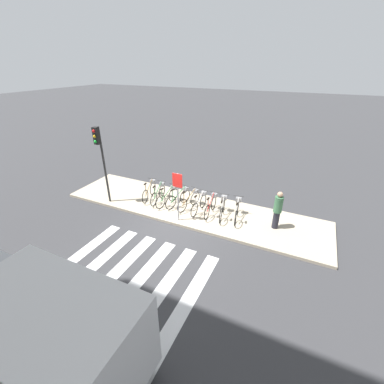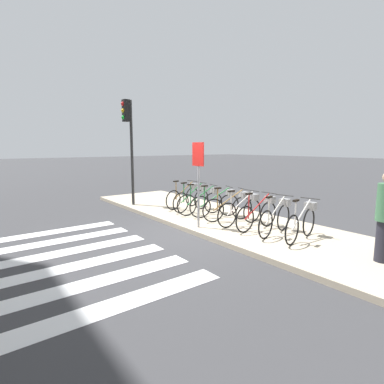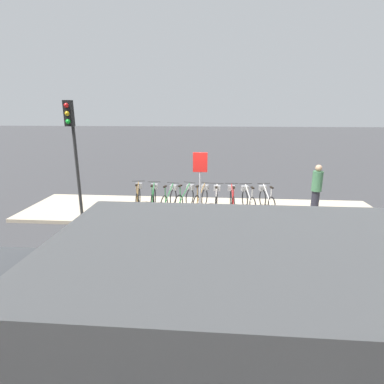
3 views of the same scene
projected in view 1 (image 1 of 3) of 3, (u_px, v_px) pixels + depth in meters
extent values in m
plane|color=#38383A|center=(175.00, 225.00, 11.15)|extent=(120.00, 120.00, 0.00)
cube|color=#B7A88E|center=(190.00, 208.00, 12.35)|extent=(12.61, 3.03, 0.12)
cube|color=silver|center=(29.00, 294.00, 7.84)|extent=(0.45, 8.00, 0.01)
cube|color=silver|center=(49.00, 305.00, 7.50)|extent=(0.45, 8.00, 0.01)
cube|color=silver|center=(72.00, 317.00, 7.16)|extent=(0.45, 8.00, 0.01)
cube|color=silver|center=(96.00, 329.00, 6.82)|extent=(0.45, 8.00, 0.01)
cube|color=silver|center=(123.00, 344.00, 6.47)|extent=(0.45, 8.00, 0.01)
cube|color=silver|center=(154.00, 359.00, 6.13)|extent=(0.45, 8.00, 0.01)
torus|color=black|center=(145.00, 197.00, 12.57)|extent=(0.15, 0.67, 0.67)
torus|color=black|center=(153.00, 188.00, 13.36)|extent=(0.15, 0.67, 0.67)
cylinder|color=olive|center=(149.00, 188.00, 12.84)|extent=(0.19, 0.93, 0.57)
cylinder|color=olive|center=(146.00, 190.00, 12.54)|extent=(0.04, 0.04, 0.61)
cube|color=black|center=(145.00, 184.00, 12.40)|extent=(0.10, 0.21, 0.04)
cylinder|color=#262626|center=(152.00, 178.00, 13.10)|extent=(0.46, 0.10, 0.02)
cube|color=gray|center=(153.00, 181.00, 13.23)|extent=(0.27, 0.24, 0.18)
torus|color=black|center=(154.00, 199.00, 12.30)|extent=(0.11, 0.67, 0.67)
torus|color=black|center=(162.00, 191.00, 13.08)|extent=(0.11, 0.67, 0.67)
cylinder|color=#267238|center=(158.00, 190.00, 12.57)|extent=(0.13, 0.94, 0.57)
cylinder|color=#267238|center=(155.00, 193.00, 12.27)|extent=(0.04, 0.04, 0.61)
cube|color=black|center=(154.00, 187.00, 12.13)|extent=(0.09, 0.21, 0.04)
cylinder|color=#262626|center=(161.00, 181.00, 12.82)|extent=(0.46, 0.07, 0.02)
cube|color=gray|center=(162.00, 184.00, 12.95)|extent=(0.26, 0.22, 0.18)
torus|color=black|center=(161.00, 202.00, 12.08)|extent=(0.17, 0.67, 0.67)
torus|color=black|center=(173.00, 195.00, 12.74)|extent=(0.17, 0.67, 0.67)
cylinder|color=#267238|center=(167.00, 193.00, 12.28)|extent=(0.22, 0.93, 0.57)
cylinder|color=#267238|center=(162.00, 195.00, 12.03)|extent=(0.04, 0.04, 0.61)
cube|color=black|center=(162.00, 189.00, 11.88)|extent=(0.11, 0.21, 0.04)
cylinder|color=#262626|center=(173.00, 184.00, 12.48)|extent=(0.46, 0.12, 0.02)
cube|color=gray|center=(174.00, 187.00, 12.60)|extent=(0.28, 0.24, 0.18)
torus|color=black|center=(171.00, 203.00, 12.01)|extent=(0.26, 0.65, 0.67)
torus|color=black|center=(185.00, 196.00, 12.60)|extent=(0.26, 0.65, 0.67)
cylinder|color=#267238|center=(178.00, 194.00, 12.18)|extent=(0.34, 0.90, 0.57)
cylinder|color=#267238|center=(173.00, 196.00, 11.95)|extent=(0.04, 0.04, 0.61)
cube|color=black|center=(172.00, 190.00, 11.81)|extent=(0.13, 0.21, 0.04)
cylinder|color=#262626|center=(185.00, 186.00, 12.34)|extent=(0.44, 0.18, 0.02)
cube|color=gray|center=(186.00, 189.00, 12.46)|extent=(0.29, 0.27, 0.18)
torus|color=black|center=(182.00, 206.00, 11.77)|extent=(0.22, 0.66, 0.67)
torus|color=black|center=(195.00, 198.00, 12.39)|extent=(0.22, 0.66, 0.67)
cylinder|color=olive|center=(189.00, 197.00, 11.96)|extent=(0.29, 0.92, 0.57)
cylinder|color=olive|center=(184.00, 199.00, 11.72)|extent=(0.04, 0.04, 0.61)
cube|color=black|center=(184.00, 193.00, 11.57)|extent=(0.12, 0.21, 0.04)
cylinder|color=#262626|center=(195.00, 188.00, 12.13)|extent=(0.45, 0.15, 0.02)
cube|color=gray|center=(196.00, 191.00, 12.25)|extent=(0.29, 0.26, 0.18)
torus|color=black|center=(194.00, 210.00, 11.43)|extent=(0.06, 0.68, 0.67)
torus|color=black|center=(203.00, 201.00, 12.17)|extent=(0.06, 0.68, 0.67)
cylinder|color=silver|center=(199.00, 200.00, 11.68)|extent=(0.07, 0.94, 0.57)
cylinder|color=silver|center=(196.00, 203.00, 11.40)|extent=(0.03, 0.03, 0.61)
cube|color=black|center=(196.00, 196.00, 11.25)|extent=(0.08, 0.20, 0.04)
cylinder|color=#262626|center=(203.00, 190.00, 11.91)|extent=(0.46, 0.04, 0.02)
cube|color=gray|center=(204.00, 193.00, 12.03)|extent=(0.25, 0.21, 0.18)
torus|color=black|center=(207.00, 212.00, 11.24)|extent=(0.06, 0.68, 0.67)
torus|color=black|center=(214.00, 203.00, 12.00)|extent=(0.06, 0.68, 0.67)
cylinder|color=red|center=(211.00, 202.00, 11.50)|extent=(0.07, 0.94, 0.57)
cylinder|color=red|center=(208.00, 205.00, 11.21)|extent=(0.03, 0.03, 0.61)
cube|color=black|center=(208.00, 199.00, 11.06)|extent=(0.08, 0.20, 0.04)
cylinder|color=#262626|center=(214.00, 192.00, 11.74)|extent=(0.46, 0.04, 0.02)
cube|color=gray|center=(214.00, 195.00, 11.87)|extent=(0.25, 0.21, 0.18)
torus|color=black|center=(221.00, 216.00, 11.00)|extent=(0.16, 0.67, 0.67)
torus|color=black|center=(224.00, 205.00, 11.80)|extent=(0.16, 0.67, 0.67)
cylinder|color=beige|center=(222.00, 205.00, 11.28)|extent=(0.21, 0.93, 0.57)
cylinder|color=beige|center=(221.00, 208.00, 10.97)|extent=(0.04, 0.04, 0.61)
cube|color=black|center=(222.00, 202.00, 10.83)|extent=(0.11, 0.21, 0.04)
cylinder|color=#262626|center=(224.00, 194.00, 11.54)|extent=(0.46, 0.11, 0.02)
cube|color=gray|center=(224.00, 197.00, 11.67)|extent=(0.27, 0.24, 0.18)
torus|color=black|center=(235.00, 218.00, 10.83)|extent=(0.16, 0.67, 0.67)
torus|color=black|center=(238.00, 207.00, 11.63)|extent=(0.16, 0.67, 0.67)
cylinder|color=silver|center=(237.00, 207.00, 11.10)|extent=(0.20, 0.93, 0.57)
cylinder|color=silver|center=(236.00, 211.00, 10.80)|extent=(0.04, 0.04, 0.61)
cube|color=black|center=(237.00, 204.00, 10.65)|extent=(0.10, 0.21, 0.04)
cylinder|color=#262626|center=(239.00, 196.00, 11.37)|extent=(0.46, 0.11, 0.02)
cube|color=gray|center=(239.00, 200.00, 11.49)|extent=(0.27, 0.24, 0.18)
cylinder|color=black|center=(27.00, 296.00, 7.23)|extent=(0.90, 0.22, 0.90)
cylinder|color=black|center=(139.00, 355.00, 5.78)|extent=(0.90, 0.22, 0.90)
cube|color=white|center=(53.00, 339.00, 4.98)|extent=(3.52, 2.11, 1.92)
cylinder|color=#23232D|center=(276.00, 220.00, 10.64)|extent=(0.26, 0.26, 0.77)
cylinder|color=#3F724C|center=(278.00, 204.00, 10.31)|extent=(0.34, 0.34, 0.68)
sphere|color=tan|center=(280.00, 194.00, 10.10)|extent=(0.22, 0.22, 0.22)
cylinder|color=#2D2D2D|center=(104.00, 166.00, 12.01)|extent=(0.10, 0.10, 3.73)
cube|color=black|center=(96.00, 136.00, 11.19)|extent=(0.24, 0.20, 0.75)
sphere|color=red|center=(94.00, 131.00, 11.01)|extent=(0.14, 0.14, 0.14)
sphere|color=gold|center=(95.00, 136.00, 11.11)|extent=(0.14, 0.14, 0.14)
sphere|color=green|center=(96.00, 142.00, 11.21)|extent=(0.14, 0.14, 0.14)
cylinder|color=#99999E|center=(178.00, 198.00, 10.82)|extent=(0.06, 0.06, 2.22)
cube|color=red|center=(177.00, 181.00, 10.44)|extent=(0.44, 0.03, 0.60)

